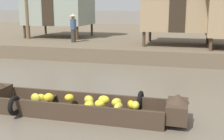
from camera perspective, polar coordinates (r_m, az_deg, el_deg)
ground_plane at (r=12.38m, az=-0.68°, el=-0.77°), size 300.00×300.00×0.00m
riverbank_strip at (r=24.09m, az=7.12°, el=6.44°), size 160.00×20.00×0.71m
banana_boat at (r=7.82m, az=-6.25°, el=-6.84°), size 5.61×1.78×0.76m
stilt_house_left at (r=20.67m, az=-10.34°, el=12.52°), size 4.79×3.82×4.29m
stilt_house_mid_left at (r=16.47m, az=12.85°, el=11.68°), size 4.42×3.27×3.63m
vendor_person at (r=17.45m, az=-7.56°, el=8.41°), size 0.44×0.44×1.66m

